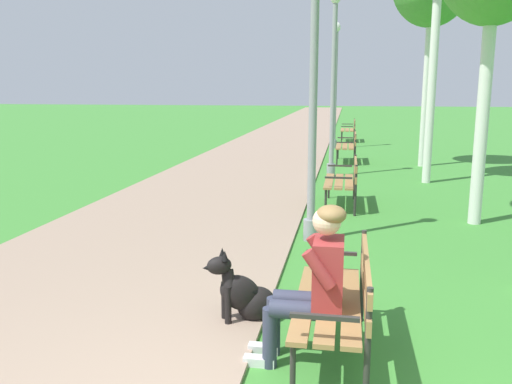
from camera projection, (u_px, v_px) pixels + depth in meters
name	position (u px, v px, depth m)	size (l,w,h in m)	color
paved_path	(295.00, 130.00, 26.46)	(3.81, 60.00, 0.04)	gray
park_bench_near	(341.00, 295.00, 4.10)	(0.55, 1.50, 0.85)	olive
park_bench_mid	(345.00, 178.00, 9.38)	(0.55, 1.50, 0.85)	olive
park_bench_far	(348.00, 144.00, 14.98)	(0.55, 1.50, 0.85)	olive
park_bench_furthest	(350.00, 128.00, 20.85)	(0.55, 1.50, 0.85)	olive
person_seated_on_near_bench	(313.00, 279.00, 3.96)	(0.74, 0.49, 1.25)	#33384C
dog_black	(245.00, 295.00, 4.76)	(0.77, 0.49, 0.71)	black
lamp_post_near	(313.00, 93.00, 6.99)	(0.24, 0.24, 3.88)	gray
lamp_post_mid	(333.00, 82.00, 12.29)	(0.24, 0.24, 4.24)	gray
lamp_post_far	(335.00, 84.00, 18.13)	(0.24, 0.24, 4.22)	gray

